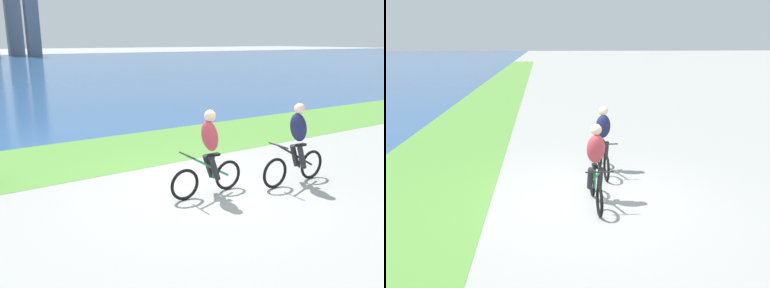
# 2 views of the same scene
# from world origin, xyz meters

# --- Properties ---
(ground_plane) EXTENTS (300.00, 300.00, 0.00)m
(ground_plane) POSITION_xyz_m (0.00, 0.00, 0.00)
(ground_plane) COLOR #9E9E99
(grass_strip_bayside) EXTENTS (120.00, 3.43, 0.01)m
(grass_strip_bayside) POSITION_xyz_m (0.00, 3.70, 0.00)
(grass_strip_bayside) COLOR #59933D
(grass_strip_bayside) RESTS_ON ground
(cyclist_lead) EXTENTS (1.60, 0.52, 1.64)m
(cyclist_lead) POSITION_xyz_m (-0.21, -0.12, 0.83)
(cyclist_lead) COLOR black
(cyclist_lead) RESTS_ON ground
(cyclist_trailing) EXTENTS (1.68, 0.52, 1.67)m
(cyclist_trailing) POSITION_xyz_m (1.65, -0.56, 0.83)
(cyclist_trailing) COLOR black
(cyclist_trailing) RESTS_ON ground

